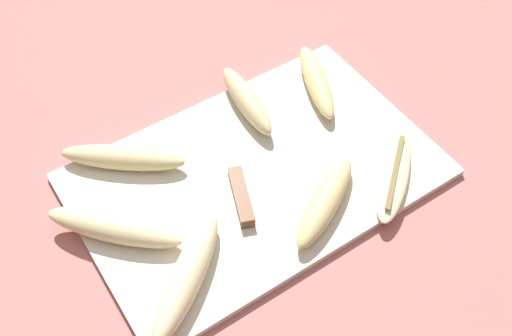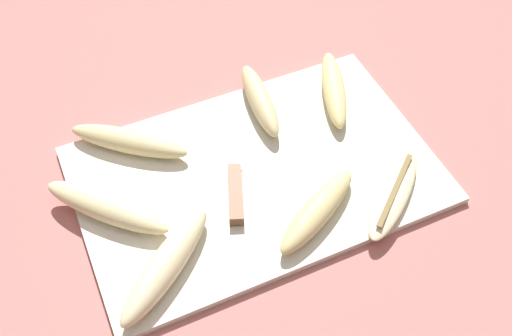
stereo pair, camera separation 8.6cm
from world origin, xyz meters
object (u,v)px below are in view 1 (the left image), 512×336
banana_pale_long (394,175)px  banana_golden_short (316,81)px  banana_mellow_near (123,158)px  banana_ripe_center (246,100)px  knife (237,181)px  banana_spotted_left (325,202)px  banana_cream_curved (187,277)px  banana_soft_right (114,227)px

banana_pale_long → banana_golden_short: (0.02, 0.21, 0.01)m
banana_mellow_near → banana_ripe_center: 0.21m
knife → banana_spotted_left: size_ratio=1.45×
banana_cream_curved → banana_mellow_near: banana_cream_curved is taller
banana_golden_short → banana_ripe_center: 0.12m
banana_golden_short → banana_ripe_center: size_ratio=1.05×
banana_pale_long → knife: bearing=148.8°
banana_mellow_near → banana_pale_long: bearing=-37.4°
knife → banana_pale_long: bearing=-10.4°
banana_pale_long → banana_ripe_center: bearing=113.3°
banana_cream_curved → banana_ripe_center: (0.23, 0.21, 0.00)m
knife → banana_golden_short: bearing=44.6°
banana_spotted_left → banana_mellow_near: same height
banana_pale_long → banana_spotted_left: size_ratio=0.97×
knife → banana_spotted_left: bearing=-31.6°
banana_golden_short → banana_soft_right: bearing=-169.4°
banana_cream_curved → banana_golden_short: 0.39m
knife → banana_ripe_center: size_ratio=1.49×
banana_spotted_left → banana_pale_long: bearing=-7.2°
banana_spotted_left → banana_mellow_near: size_ratio=0.99×
banana_spotted_left → banana_mellow_near: 0.30m
knife → banana_pale_long: size_ratio=1.50×
banana_cream_curved → banana_ripe_center: banana_ripe_center is taller
banana_pale_long → banana_golden_short: bearing=85.0°
knife → banana_ripe_center: banana_ripe_center is taller
banana_cream_curved → banana_mellow_near: bearing=85.5°
banana_cream_curved → banana_golden_short: size_ratio=1.04×
knife → banana_soft_right: bearing=-165.4°
banana_cream_curved → banana_mellow_near: (0.02, 0.22, -0.00)m
banana_soft_right → banana_ripe_center: size_ratio=1.06×
knife → banana_mellow_near: (-0.12, 0.12, 0.01)m
banana_cream_curved → banana_golden_short: bearing=28.9°
banana_soft_right → knife: bearing=-6.3°
banana_golden_short → banana_mellow_near: 0.33m
knife → banana_mellow_near: size_ratio=1.43×
banana_soft_right → banana_golden_short: banana_soft_right is taller
banana_pale_long → banana_ripe_center: 0.25m
banana_pale_long → banana_spotted_left: 0.11m
banana_ripe_center → banana_pale_long: bearing=-66.7°
banana_mellow_near → banana_golden_short: bearing=-5.0°
knife → banana_cream_curved: bearing=-123.4°
banana_cream_curved → banana_golden_short: (0.34, 0.19, -0.00)m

